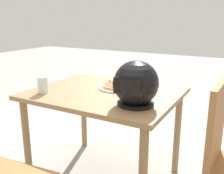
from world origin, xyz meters
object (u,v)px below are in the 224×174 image
(motorcycle_helmet, at_px, (136,84))
(drinking_glass, at_px, (43,85))
(dining_table, at_px, (105,103))
(pizza, at_px, (118,85))

(motorcycle_helmet, relative_size, drinking_glass, 2.36)
(dining_table, distance_m, drinking_glass, 0.45)
(motorcycle_helmet, bearing_deg, drinking_glass, 6.67)
(pizza, relative_size, motorcycle_helmet, 0.90)
(motorcycle_helmet, bearing_deg, pizza, -46.78)
(drinking_glass, bearing_deg, motorcycle_helmet, -173.33)
(pizza, xyz_separation_m, drinking_glass, (0.40, 0.36, 0.03))
(dining_table, bearing_deg, motorcycle_helmet, 151.31)
(motorcycle_helmet, xyz_separation_m, drinking_glass, (0.66, 0.08, -0.07))
(motorcycle_helmet, distance_m, drinking_glass, 0.67)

